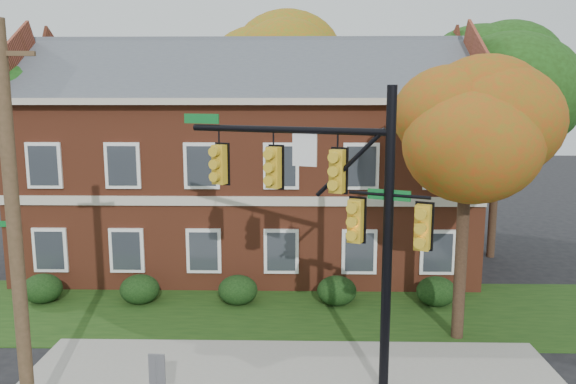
{
  "coord_description": "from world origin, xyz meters",
  "views": [
    {
      "loc": [
        0.19,
        -12.27,
        7.23
      ],
      "look_at": [
        -0.14,
        3.0,
        4.67
      ],
      "focal_mm": 35.0,
      "sensor_mm": 36.0,
      "label": 1
    }
  ],
  "objects_px": {
    "hedge_far_left": "(42,289)",
    "tree_far_rear": "(285,69)",
    "apartment_building": "(250,151)",
    "hedge_center": "(238,290)",
    "tree_right_rear": "(510,78)",
    "hedge_right": "(337,291)",
    "tree_near_right": "(478,118)",
    "traffic_signal": "(334,204)",
    "utility_pole": "(15,233)",
    "tree_left_rear": "(12,112)",
    "hedge_far_right": "(436,291)",
    "hedge_left": "(140,289)"
  },
  "relations": [
    {
      "from": "hedge_far_left",
      "to": "tree_far_rear",
      "type": "xyz_separation_m",
      "value": [
        8.34,
        13.09,
        8.32
      ]
    },
    {
      "from": "apartment_building",
      "to": "hedge_center",
      "type": "height_order",
      "value": "apartment_building"
    },
    {
      "from": "tree_right_rear",
      "to": "hedge_center",
      "type": "bearing_deg",
      "value": -151.63
    },
    {
      "from": "hedge_right",
      "to": "tree_far_rear",
      "type": "relative_size",
      "value": 0.12
    },
    {
      "from": "hedge_right",
      "to": "tree_near_right",
      "type": "bearing_deg",
      "value": -37.28
    },
    {
      "from": "tree_near_right",
      "to": "traffic_signal",
      "type": "xyz_separation_m",
      "value": [
        -4.19,
        -2.65,
        -1.99
      ]
    },
    {
      "from": "tree_far_rear",
      "to": "traffic_signal",
      "type": "distance_m",
      "value": 19.12
    },
    {
      "from": "hedge_center",
      "to": "utility_pole",
      "type": "xyz_separation_m",
      "value": [
        -3.77,
        -7.7,
        3.93
      ]
    },
    {
      "from": "tree_left_rear",
      "to": "traffic_signal",
      "type": "xyz_separation_m",
      "value": [
        12.76,
        -9.63,
        -2.01
      ]
    },
    {
      "from": "tree_far_rear",
      "to": "utility_pole",
      "type": "relative_size",
      "value": 1.31
    },
    {
      "from": "tree_near_right",
      "to": "hedge_far_left",
      "type": "bearing_deg",
      "value": 168.73
    },
    {
      "from": "hedge_far_right",
      "to": "tree_far_rear",
      "type": "xyz_separation_m",
      "value": [
        -5.66,
        13.09,
        8.32
      ]
    },
    {
      "from": "apartment_building",
      "to": "tree_left_rear",
      "type": "bearing_deg",
      "value": -173.46
    },
    {
      "from": "hedge_far_left",
      "to": "hedge_right",
      "type": "relative_size",
      "value": 1.0
    },
    {
      "from": "tree_right_rear",
      "to": "utility_pole",
      "type": "relative_size",
      "value": 1.21
    },
    {
      "from": "tree_near_right",
      "to": "apartment_building",
      "type": "bearing_deg",
      "value": 131.77
    },
    {
      "from": "hedge_far_left",
      "to": "hedge_center",
      "type": "bearing_deg",
      "value": 0.0
    },
    {
      "from": "hedge_left",
      "to": "tree_right_rear",
      "type": "bearing_deg",
      "value": 22.42
    },
    {
      "from": "hedge_far_left",
      "to": "hedge_far_right",
      "type": "relative_size",
      "value": 1.0
    },
    {
      "from": "hedge_far_left",
      "to": "tree_far_rear",
      "type": "height_order",
      "value": "tree_far_rear"
    },
    {
      "from": "tree_right_rear",
      "to": "traffic_signal",
      "type": "relative_size",
      "value": 1.41
    },
    {
      "from": "hedge_left",
      "to": "tree_near_right",
      "type": "relative_size",
      "value": 0.16
    },
    {
      "from": "tree_right_rear",
      "to": "tree_near_right",
      "type": "bearing_deg",
      "value": -114.58
    },
    {
      "from": "tree_left_rear",
      "to": "hedge_left",
      "type": "bearing_deg",
      "value": -33.59
    },
    {
      "from": "hedge_far_right",
      "to": "tree_far_rear",
      "type": "height_order",
      "value": "tree_far_rear"
    },
    {
      "from": "hedge_left",
      "to": "tree_right_rear",
      "type": "height_order",
      "value": "tree_right_rear"
    },
    {
      "from": "hedge_right",
      "to": "hedge_far_right",
      "type": "distance_m",
      "value": 3.5
    },
    {
      "from": "apartment_building",
      "to": "tree_right_rear",
      "type": "bearing_deg",
      "value": 4.33
    },
    {
      "from": "hedge_far_left",
      "to": "hedge_center",
      "type": "distance_m",
      "value": 7.0
    },
    {
      "from": "tree_left_rear",
      "to": "utility_pole",
      "type": "distance_m",
      "value": 13.44
    },
    {
      "from": "tree_left_rear",
      "to": "tree_right_rear",
      "type": "xyz_separation_m",
      "value": [
        21.05,
        1.97,
        1.44
      ]
    },
    {
      "from": "hedge_left",
      "to": "hedge_center",
      "type": "bearing_deg",
      "value": 0.0
    },
    {
      "from": "hedge_far_left",
      "to": "hedge_far_right",
      "type": "bearing_deg",
      "value": 0.0
    },
    {
      "from": "hedge_far_left",
      "to": "tree_near_right",
      "type": "relative_size",
      "value": 0.16
    },
    {
      "from": "traffic_signal",
      "to": "hedge_far_left",
      "type": "bearing_deg",
      "value": 175.23
    },
    {
      "from": "tree_right_rear",
      "to": "hedge_far_left",
      "type": "bearing_deg",
      "value": -161.55
    },
    {
      "from": "tree_right_rear",
      "to": "hedge_left",
      "type": "bearing_deg",
      "value": -157.58
    },
    {
      "from": "apartment_building",
      "to": "utility_pole",
      "type": "relative_size",
      "value": 2.14
    },
    {
      "from": "apartment_building",
      "to": "traffic_signal",
      "type": "distance_m",
      "value": 11.17
    },
    {
      "from": "hedge_center",
      "to": "traffic_signal",
      "type": "bearing_deg",
      "value": -61.07
    },
    {
      "from": "hedge_far_left",
      "to": "tree_far_rear",
      "type": "relative_size",
      "value": 0.12
    },
    {
      "from": "tree_far_rear",
      "to": "utility_pole",
      "type": "xyz_separation_m",
      "value": [
        -5.11,
        -20.79,
        -4.38
      ]
    },
    {
      "from": "hedge_right",
      "to": "tree_near_right",
      "type": "distance_m",
      "value": 7.72
    },
    {
      "from": "hedge_far_left",
      "to": "tree_right_rear",
      "type": "bearing_deg",
      "value": 18.45
    },
    {
      "from": "hedge_left",
      "to": "hedge_right",
      "type": "relative_size",
      "value": 1.0
    },
    {
      "from": "tree_near_right",
      "to": "hedge_far_right",
      "type": "bearing_deg",
      "value": 94.52
    },
    {
      "from": "hedge_far_left",
      "to": "hedge_right",
      "type": "height_order",
      "value": "same"
    },
    {
      "from": "hedge_far_right",
      "to": "hedge_center",
      "type": "bearing_deg",
      "value": 180.0
    },
    {
      "from": "apartment_building",
      "to": "hedge_far_right",
      "type": "distance_m",
      "value": 9.82
    },
    {
      "from": "hedge_far_right",
      "to": "hedge_right",
      "type": "bearing_deg",
      "value": 180.0
    }
  ]
}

